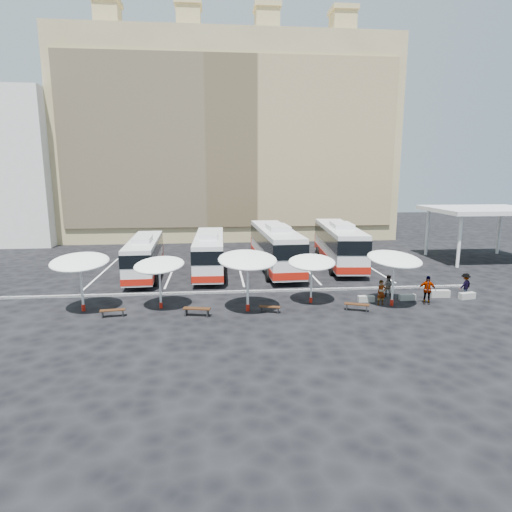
{
  "coord_description": "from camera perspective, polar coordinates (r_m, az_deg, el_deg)",
  "views": [
    {
      "loc": [
        -2.11,
        -29.46,
        8.63
      ],
      "look_at": [
        1.0,
        3.0,
        2.2
      ],
      "focal_mm": 30.0,
      "sensor_mm": 36.0,
      "label": 1
    }
  ],
  "objects": [
    {
      "name": "bus_2",
      "position": [
        38.17,
        2.59,
        1.32
      ],
      "size": [
        3.45,
        13.17,
        4.15
      ],
      "rotation": [
        0.0,
        0.0,
        0.04
      ],
      "color": "silver",
      "rests_on": "ground"
    },
    {
      "name": "bus_1",
      "position": [
        37.17,
        -6.22,
        0.57
      ],
      "size": [
        2.81,
        11.43,
        3.62
      ],
      "rotation": [
        0.0,
        0.0,
        -0.02
      ],
      "color": "silver",
      "rests_on": "ground"
    },
    {
      "name": "sunshade_3",
      "position": [
        28.43,
        7.45,
        -0.85
      ],
      "size": [
        3.54,
        3.57,
        3.25
      ],
      "rotation": [
        0.0,
        0.0,
        -0.15
      ],
      "color": "silver",
      "rests_on": "ground"
    },
    {
      "name": "bay_lines",
      "position": [
        38.5,
        -2.19,
        -1.8
      ],
      "size": [
        24.15,
        12.0,
        0.01
      ],
      "color": "white",
      "rests_on": "ground"
    },
    {
      "name": "curb_divider",
      "position": [
        31.23,
        -1.39,
        -4.75
      ],
      "size": [
        34.0,
        0.25,
        0.15
      ],
      "primitive_type": "cube",
      "color": "black",
      "rests_on": "ground"
    },
    {
      "name": "wood_bench_1",
      "position": [
        26.41,
        -7.89,
        -7.13
      ],
      "size": [
        1.73,
        0.79,
        0.51
      ],
      "rotation": [
        0.0,
        0.0,
        -0.21
      ],
      "color": "black",
      "rests_on": "ground"
    },
    {
      "name": "service_canopy",
      "position": [
        47.46,
        28.06,
        5.3
      ],
      "size": [
        10.0,
        8.0,
        5.2
      ],
      "color": "silver",
      "rests_on": "ground"
    },
    {
      "name": "bus_0",
      "position": [
        37.15,
        -14.65,
        0.12
      ],
      "size": [
        2.86,
        10.9,
        3.43
      ],
      "rotation": [
        0.0,
        0.0,
        0.04
      ],
      "color": "silver",
      "rests_on": "ground"
    },
    {
      "name": "conc_bench_1",
      "position": [
        31.14,
        19.51,
        -5.2
      ],
      "size": [
        1.09,
        0.38,
        0.41
      ],
      "primitive_type": "cube",
      "rotation": [
        0.0,
        0.0,
        0.01
      ],
      "color": "gray",
      "rests_on": "ground"
    },
    {
      "name": "passenger_1",
      "position": [
        31.47,
        17.2,
        -3.83
      ],
      "size": [
        0.94,
        0.89,
        1.53
      ],
      "primitive_type": "imported",
      "rotation": [
        0.0,
        0.0,
        2.56
      ],
      "color": "black",
      "rests_on": "ground"
    },
    {
      "name": "bus_3",
      "position": [
        40.75,
        10.98,
        1.72
      ],
      "size": [
        3.93,
        13.12,
        4.1
      ],
      "rotation": [
        0.0,
        0.0,
        -0.09
      ],
      "color": "silver",
      "rests_on": "ground"
    },
    {
      "name": "conc_bench_2",
      "position": [
        32.71,
        23.3,
        -4.63
      ],
      "size": [
        1.35,
        0.54,
        0.49
      ],
      "primitive_type": "cube",
      "rotation": [
        0.0,
        0.0,
        -0.08
      ],
      "color": "gray",
      "rests_on": "ground"
    },
    {
      "name": "passenger_3",
      "position": [
        33.49,
        26.1,
        -3.47
      ],
      "size": [
        1.24,
        1.03,
        1.66
      ],
      "primitive_type": "imported",
      "rotation": [
        0.0,
        0.0,
        3.6
      ],
      "color": "black",
      "rests_on": "ground"
    },
    {
      "name": "ground",
      "position": [
        30.77,
        -1.33,
        -5.14
      ],
      "size": [
        120.0,
        120.0,
        0.0
      ],
      "primitive_type": "plane",
      "color": "black",
      "rests_on": "ground"
    },
    {
      "name": "sunshade_4",
      "position": [
        28.91,
        17.98,
        -0.44
      ],
      "size": [
        4.52,
        4.54,
        3.64
      ],
      "rotation": [
        0.0,
        0.0,
        0.37
      ],
      "color": "silver",
      "rests_on": "ground"
    },
    {
      "name": "passenger_0",
      "position": [
        29.41,
        16.36,
        -4.69
      ],
      "size": [
        0.66,
        0.49,
        1.66
      ],
      "primitive_type": "imported",
      "rotation": [
        0.0,
        0.0,
        0.16
      ],
      "color": "black",
      "rests_on": "ground"
    },
    {
      "name": "sunshade_2",
      "position": [
        26.39,
        -1.13,
        -0.56
      ],
      "size": [
        4.26,
        4.3,
        3.85
      ],
      "rotation": [
        0.0,
        0.0,
        0.17
      ],
      "color": "silver",
      "rests_on": "ground"
    },
    {
      "name": "conc_bench_3",
      "position": [
        33.04,
        26.31,
        -4.78
      ],
      "size": [
        1.22,
        0.61,
        0.44
      ],
      "primitive_type": "cube",
      "rotation": [
        0.0,
        0.0,
        0.2
      ],
      "color": "gray",
      "rests_on": "ground"
    },
    {
      "name": "apartment_block",
      "position": [
        63.03,
        -30.23,
        10.01
      ],
      "size": [
        14.0,
        14.0,
        18.0
      ],
      "primitive_type": "cube",
      "color": "silver",
      "rests_on": "ground"
    },
    {
      "name": "conc_bench_0",
      "position": [
        29.94,
        14.48,
        -5.55
      ],
      "size": [
        1.11,
        0.4,
        0.41
      ],
      "primitive_type": "cube",
      "rotation": [
        0.0,
        0.0,
        -0.03
      ],
      "color": "gray",
      "rests_on": "ground"
    },
    {
      "name": "wood_bench_3",
      "position": [
        27.85,
        13.29,
        -6.43
      ],
      "size": [
        1.57,
        0.93,
        0.47
      ],
      "rotation": [
        0.0,
        0.0,
        -0.37
      ],
      "color": "black",
      "rests_on": "ground"
    },
    {
      "name": "wood_bench_2",
      "position": [
        26.81,
        1.83,
        -6.91
      ],
      "size": [
        1.39,
        0.73,
        0.41
      ],
      "rotation": [
        0.0,
        0.0,
        -0.29
      ],
      "color": "black",
      "rests_on": "ground"
    },
    {
      "name": "sunshade_0",
      "position": [
        28.57,
        -22.45,
        -0.77
      ],
      "size": [
        3.58,
        3.63,
        3.7
      ],
      "rotation": [
        0.0,
        0.0,
        0.01
      ],
      "color": "silver",
      "rests_on": "ground"
    },
    {
      "name": "passenger_2",
      "position": [
        30.57,
        21.86,
        -4.21
      ],
      "size": [
        1.21,
        0.86,
        1.9
      ],
      "primitive_type": "imported",
      "rotation": [
        0.0,
        0.0,
        -0.39
      ],
      "color": "black",
      "rests_on": "ground"
    },
    {
      "name": "sunshade_1",
      "position": [
        27.71,
        -12.79,
        -1.21
      ],
      "size": [
        4.08,
        4.1,
        3.33
      ],
      "rotation": [
        0.0,
        0.0,
        -0.34
      ],
      "color": "silver",
      "rests_on": "ground"
    },
    {
      "name": "sandstone_building",
      "position": [
        61.49,
        -3.61,
        14.86
      ],
      "size": [
        42.0,
        18.25,
        29.6
      ],
      "color": "tan",
      "rests_on": "ground"
    },
    {
      "name": "wood_bench_0",
      "position": [
        27.45,
        -18.58,
        -7.01
      ],
      "size": [
        1.51,
        0.57,
        0.45
      ],
      "rotation": [
        0.0,
        0.0,
        0.13
      ],
      "color": "black",
      "rests_on": "ground"
    }
  ]
}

